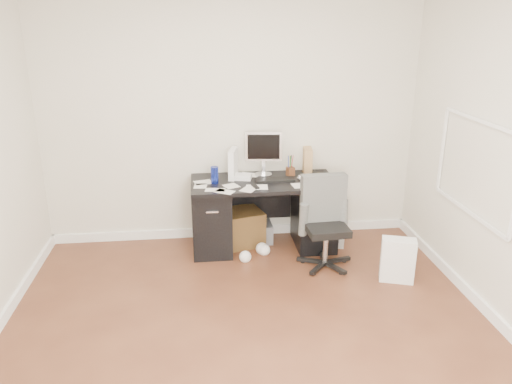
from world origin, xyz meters
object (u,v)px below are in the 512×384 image
(keyboard, at_px, (275,180))
(office_chair, at_px, (327,224))
(lcd_monitor, at_px, (264,154))
(pc_tower, at_px, (336,221))
(desk, at_px, (263,212))
(wicker_basket, at_px, (243,227))

(keyboard, height_order, office_chair, office_chair)
(lcd_monitor, bearing_deg, pc_tower, -1.90)
(keyboard, bearing_deg, office_chair, -49.56)
(keyboard, bearing_deg, desk, 173.10)
(keyboard, distance_m, wicker_basket, 0.67)
(pc_tower, bearing_deg, wicker_basket, -163.23)
(keyboard, xyz_separation_m, pc_tower, (0.71, 0.09, -0.54))
(lcd_monitor, xyz_separation_m, keyboard, (0.09, -0.20, -0.23))
(keyboard, height_order, wicker_basket, keyboard)
(keyboard, relative_size, office_chair, 0.45)
(desk, bearing_deg, keyboard, -5.75)
(keyboard, bearing_deg, wicker_basket, 158.60)
(desk, height_order, office_chair, office_chair)
(desk, relative_size, pc_tower, 3.35)
(desk, xyz_separation_m, lcd_monitor, (0.02, 0.19, 0.59))
(desk, distance_m, office_chair, 0.76)
(desk, relative_size, office_chair, 1.64)
(lcd_monitor, height_order, pc_tower, lcd_monitor)
(desk, bearing_deg, pc_tower, 5.13)
(desk, distance_m, wicker_basket, 0.31)
(lcd_monitor, xyz_separation_m, wicker_basket, (-0.23, -0.08, -0.80))
(office_chair, relative_size, pc_tower, 2.04)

